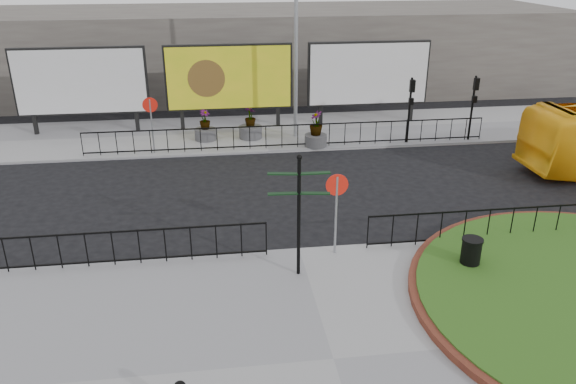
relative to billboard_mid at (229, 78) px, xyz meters
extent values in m
plane|color=black|center=(1.50, -12.97, -2.60)|extent=(90.00, 90.00, 0.00)
cube|color=gray|center=(1.50, -17.97, -2.54)|extent=(30.00, 10.00, 0.12)
cube|color=gray|center=(1.50, -0.97, -2.54)|extent=(44.00, 6.00, 0.12)
cylinder|color=gray|center=(-3.50, -3.57, -1.28)|extent=(0.07, 0.07, 2.40)
cylinder|color=red|center=(-3.50, -3.57, -0.33)|extent=(0.64, 0.03, 0.64)
cylinder|color=white|center=(-3.50, -3.55, -0.33)|extent=(0.50, 0.03, 0.50)
cylinder|color=gray|center=(2.50, -13.37, -1.28)|extent=(0.07, 0.07, 2.40)
cylinder|color=red|center=(2.50, -13.37, -0.33)|extent=(0.64, 0.03, 0.64)
cylinder|color=white|center=(2.50, -13.35, -0.33)|extent=(0.50, 0.03, 0.50)
cube|color=black|center=(-9.40, 0.03, -1.98)|extent=(0.18, 0.18, 1.00)
cube|color=black|center=(-4.60, 0.03, -1.98)|extent=(0.18, 0.18, 1.00)
cube|color=black|center=(-7.00, 0.03, 0.02)|extent=(6.20, 0.25, 3.20)
cube|color=silver|center=(-7.00, -0.13, 0.02)|extent=(6.00, 0.06, 3.00)
cube|color=black|center=(-2.40, 0.03, -1.98)|extent=(0.18, 0.18, 1.00)
cube|color=black|center=(2.40, 0.03, -1.98)|extent=(0.18, 0.18, 1.00)
cube|color=black|center=(0.00, 0.03, 0.02)|extent=(6.20, 0.25, 3.20)
cube|color=yellow|center=(0.00, -0.13, 0.02)|extent=(6.00, 0.06, 3.00)
cube|color=black|center=(4.60, 0.03, -1.98)|extent=(0.18, 0.18, 1.00)
cube|color=black|center=(9.40, 0.03, -1.98)|extent=(0.18, 0.18, 1.00)
cube|color=black|center=(7.00, 0.03, 0.02)|extent=(6.20, 0.25, 3.20)
cube|color=silver|center=(7.00, -0.13, 0.02)|extent=(6.00, 0.06, 3.00)
cylinder|color=gray|center=(3.00, -1.97, 2.02)|extent=(0.18, 0.18, 9.00)
cylinder|color=black|center=(8.00, -3.57, -0.98)|extent=(0.10, 0.10, 3.00)
cube|color=black|center=(8.00, -3.69, 0.17)|extent=(0.22, 0.18, 0.55)
cube|color=black|center=(8.00, -3.69, -0.53)|extent=(0.20, 0.16, 0.30)
cylinder|color=black|center=(11.00, -3.57, -0.98)|extent=(0.10, 0.10, 3.00)
cube|color=black|center=(11.00, -3.69, 0.17)|extent=(0.22, 0.18, 0.55)
cube|color=black|center=(11.00, -3.69, -0.53)|extent=(0.20, 0.16, 0.30)
cube|color=#656058|center=(1.50, 9.03, -0.10)|extent=(40.00, 10.00, 5.00)
cylinder|color=black|center=(1.27, -14.38, -0.81)|extent=(0.09, 0.09, 3.33)
sphere|color=black|center=(1.27, -14.38, 0.91)|extent=(0.15, 0.15, 0.15)
cube|color=black|center=(0.86, -14.32, 0.46)|extent=(0.79, 0.27, 0.03)
cube|color=black|center=(1.69, -14.38, 0.46)|extent=(0.78, 0.15, 0.03)
cube|color=black|center=(0.85, -14.36, -0.08)|extent=(0.79, 0.19, 0.03)
cube|color=black|center=(1.68, -14.45, -0.08)|extent=(0.79, 0.27, 0.03)
cylinder|color=black|center=(6.00, -14.81, -2.03)|extent=(0.54, 0.54, 0.90)
cylinder|color=black|center=(6.00, -14.81, -1.55)|extent=(0.58, 0.58, 0.06)
cylinder|color=#4C4C4F|center=(-1.26, -1.97, -2.22)|extent=(1.01, 1.01, 0.53)
imported|color=#244B14|center=(-1.26, -1.97, -1.50)|extent=(0.71, 0.71, 0.91)
cylinder|color=#4C4C4F|center=(0.85, -1.97, -2.20)|extent=(1.09, 1.09, 0.57)
imported|color=#244B14|center=(0.85, -1.97, -1.45)|extent=(0.72, 0.72, 0.93)
cylinder|color=#4C4C4F|center=(3.70, -3.57, -2.22)|extent=(1.01, 1.01, 0.53)
imported|color=#244B14|center=(3.70, -3.57, -1.41)|extent=(0.72, 0.72, 1.09)
camera|label=1|loc=(-0.77, -27.52, 5.64)|focal=35.00mm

